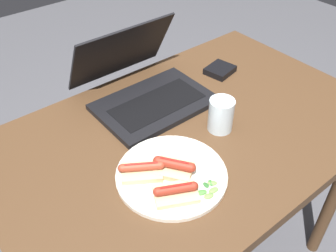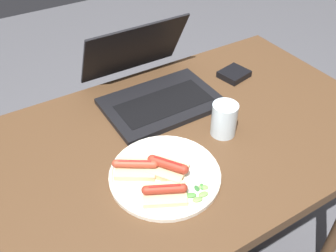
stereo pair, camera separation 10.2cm
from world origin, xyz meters
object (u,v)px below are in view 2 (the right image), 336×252
Objects in this scene: laptop at (154,87)px; external_drive at (234,74)px; drinking_glass at (224,119)px; plate at (165,174)px.

laptop is 0.31m from external_drive.
drinking_glass is at bearing -72.26° from laptop.
plate is at bearing -159.86° from external_drive.
drinking_glass reaches higher than plate.
drinking_glass is at bearing 14.31° from plate.
plate is 0.53m from external_drive.
laptop is at bearing 161.20° from external_drive.
plate is 2.61× the size of external_drive.
external_drive is at bearing -7.29° from laptop.
drinking_glass is (0.23, 0.06, 0.04)m from plate.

